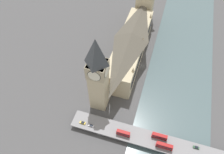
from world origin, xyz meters
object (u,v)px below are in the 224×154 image
Objects in this scene: parliament_hall at (131,46)px; car_northbound_lead at (196,147)px; clock_tower at (98,75)px; double_decker_bus_mid at (164,146)px; double_decker_bus_rear at (160,136)px; road_bridge at (170,145)px; double_decker_bus_lead at (123,133)px; car_northbound_tail at (83,123)px; car_southbound_lead at (91,126)px; victoria_tower at (145,3)px.

car_northbound_lead is (-67.82, 77.99, -9.97)m from parliament_hall.
double_decker_bus_mid is at bearing 156.64° from clock_tower.
clock_tower is 68.13m from double_decker_bus_mid.
clock_tower is 6.33× the size of double_decker_bus_rear.
double_decker_bus_lead is at bearing 4.15° from road_bridge.
parliament_hall is at bearing -58.46° from road_bridge.
clock_tower reaches higher than car_northbound_tail.
double_decker_bus_lead is at bearing -179.90° from car_northbound_tail.
double_decker_bus_lead reaches higher than car_northbound_tail.
road_bridge is 58.99m from car_southbound_lead.
car_northbound_lead is at bearing -176.06° from car_northbound_tail.
double_decker_bus_mid is (-45.93, 147.18, -15.85)m from victoria_tower.
victoria_tower is 157.30m from car_northbound_lead.
double_decker_bus_lead is at bearing 100.70° from parliament_hall.
parliament_hall is at bearing -61.48° from double_decker_bus_mid.
road_bridge is 12.64× the size of double_decker_bus_mid.
car_northbound_lead reaches higher than road_bridge.
double_decker_bus_mid reaches higher than car_southbound_lead.
double_decker_bus_lead is (-15.82, 83.72, -7.98)m from parliament_hall.
double_decker_bus_lead is at bearing 11.99° from double_decker_bus_rear.
clock_tower reaches higher than car_northbound_lead.
car_northbound_tail is (57.59, 5.51, -1.91)m from double_decker_bus_rear.
car_northbound_tail is (31.89, 0.05, -2.01)m from double_decker_bus_lead.
parliament_hall is at bearing 90.05° from victoria_tower.
double_decker_bus_mid is 1.06× the size of double_decker_bus_rear.
double_decker_bus_rear is (-41.57, 141.03, -16.06)m from victoria_tower.
double_decker_bus_mid is (-30.05, 0.69, 0.11)m from double_decker_bus_lead.
double_decker_bus_mid is at bearing 118.52° from parliament_hall.
car_southbound_lead is at bearing 86.50° from victoria_tower.
car_northbound_tail is at bearing 5.46° from double_decker_bus_rear.
double_decker_bus_rear is (8.34, -2.99, 3.49)m from road_bridge.
road_bridge is at bearing 160.30° from double_decker_bus_rear.
car_northbound_lead is at bearing 131.01° from parliament_hall.
double_decker_bus_lead is at bearing 96.19° from victoria_tower.
road_bridge is at bearing 10.28° from car_northbound_lead.
car_northbound_lead reaches higher than car_northbound_tail.
parliament_hall is 63.28m from victoria_tower.
double_decker_bus_lead reaches higher than car_northbound_lead.
parliament_hall is 64.67m from clock_tower.
parliament_hall is 21.32× the size of car_southbound_lead.
parliament_hall reaches higher than double_decker_bus_rear.
car_northbound_tail is at bearing 76.86° from clock_tower.
victoria_tower is 0.34× the size of road_bridge.
victoria_tower is 154.99m from double_decker_bus_mid.
clock_tower is 72.08m from road_bridge.
double_decker_bus_mid reaches higher than car_northbound_tail.
car_northbound_lead is at bearing -179.42° from double_decker_bus_rear.
victoria_tower is at bearing -64.26° from car_northbound_lead.
clock_tower reaches higher than parliament_hall.
double_decker_bus_lead reaches higher than double_decker_bus_rear.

